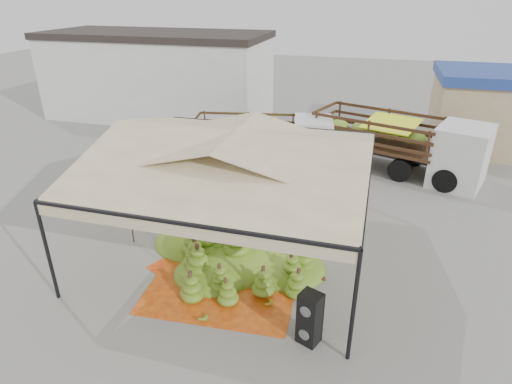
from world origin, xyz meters
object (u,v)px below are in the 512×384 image
(banana_heap, at_px, (239,239))
(truck_left, at_px, (268,135))
(speaker_stack, at_px, (310,318))
(truck_right, at_px, (405,139))
(vendor, at_px, (239,179))

(banana_heap, bearing_deg, truck_left, 98.08)
(banana_heap, distance_m, speaker_stack, 4.07)
(truck_right, bearing_deg, speaker_stack, -81.86)
(speaker_stack, bearing_deg, truck_right, 100.87)
(truck_right, bearing_deg, banana_heap, -100.52)
(banana_heap, height_order, speaker_stack, speaker_stack)
(vendor, xyz_separation_m, truck_right, (6.42, 4.78, 0.77))
(banana_heap, height_order, vendor, vendor)
(vendor, bearing_deg, banana_heap, 122.72)
(speaker_stack, relative_size, vendor, 0.84)
(banana_heap, distance_m, truck_left, 8.49)
(truck_right, bearing_deg, truck_left, -155.77)
(truck_right, bearing_deg, vendor, -123.98)
(vendor, height_order, truck_left, truck_left)
(speaker_stack, height_order, vendor, vendor)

